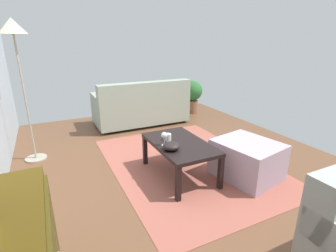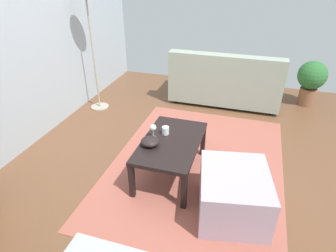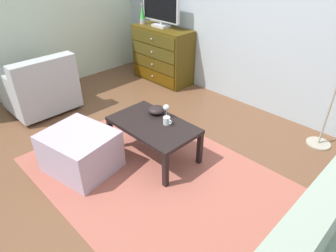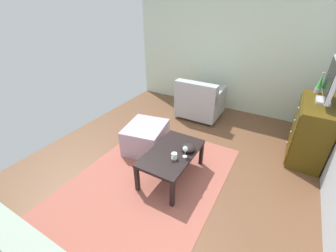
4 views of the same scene
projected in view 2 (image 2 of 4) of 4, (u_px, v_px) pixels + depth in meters
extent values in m
cube|color=brown|center=(175.00, 174.00, 3.24)|extent=(5.92, 4.41, 0.05)
cube|color=#A45749|center=(197.00, 164.00, 3.34)|extent=(2.60, 1.90, 0.01)
cube|color=black|center=(132.00, 181.00, 2.81)|extent=(0.05, 0.05, 0.39)
cube|color=black|center=(161.00, 134.00, 3.56)|extent=(0.05, 0.05, 0.39)
cube|color=black|center=(184.00, 192.00, 2.67)|extent=(0.05, 0.05, 0.39)
cube|color=black|center=(203.00, 141.00, 3.43)|extent=(0.05, 0.05, 0.39)
cube|color=black|center=(171.00, 142.00, 3.01)|extent=(0.97, 0.58, 0.04)
cylinder|color=silver|center=(153.00, 137.00, 3.05)|extent=(0.06, 0.06, 0.00)
cylinder|color=silver|center=(153.00, 134.00, 3.03)|extent=(0.01, 0.01, 0.09)
sphere|color=silver|center=(153.00, 128.00, 2.99)|extent=(0.07, 0.07, 0.07)
cylinder|color=silver|center=(166.00, 130.00, 3.10)|extent=(0.08, 0.08, 0.08)
torus|color=silver|center=(167.00, 128.00, 3.14)|extent=(0.05, 0.01, 0.05)
ellipsoid|color=black|center=(150.00, 141.00, 2.91)|extent=(0.19, 0.19, 0.09)
cylinder|color=#332319|center=(272.00, 96.00, 4.99)|extent=(0.05, 0.05, 0.05)
cylinder|color=#332319|center=(184.00, 86.00, 5.39)|extent=(0.05, 0.05, 0.05)
cylinder|color=#332319|center=(273.00, 113.00, 4.42)|extent=(0.05, 0.05, 0.05)
cylinder|color=#332319|center=(174.00, 101.00, 4.81)|extent=(0.05, 0.05, 0.05)
cube|color=#93A392|center=(225.00, 87.00, 4.80)|extent=(0.85, 1.73, 0.36)
cube|color=#93A392|center=(225.00, 69.00, 4.33)|extent=(0.20, 1.73, 0.44)
cube|color=#93A392|center=(280.00, 75.00, 4.45)|extent=(0.81, 0.12, 0.20)
cube|color=#93A392|center=(179.00, 66.00, 4.86)|extent=(0.81, 0.12, 0.20)
cylinder|color=slate|center=(242.00, 67.00, 4.84)|extent=(0.16, 0.40, 0.16)
cube|color=#B29EB4|center=(233.00, 194.00, 2.61)|extent=(0.80, 0.72, 0.44)
cylinder|color=#A59E8C|center=(100.00, 107.00, 4.65)|extent=(0.28, 0.28, 0.02)
cylinder|color=#A59E8C|center=(94.00, 57.00, 4.25)|extent=(0.02, 0.02, 1.60)
cylinder|color=brown|center=(307.00, 96.00, 4.68)|extent=(0.26, 0.26, 0.28)
sphere|color=#2D6B33|center=(312.00, 75.00, 4.50)|extent=(0.44, 0.44, 0.44)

